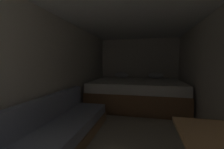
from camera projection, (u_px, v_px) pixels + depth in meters
name	position (u px, v px, depth m)	size (l,w,h in m)	color
ground_plane	(130.00, 134.00, 2.55)	(7.44, 7.44, 0.00)	#B2A893
wall_back	(139.00, 69.00, 5.15)	(2.66, 0.05, 2.02)	beige
wall_left	(60.00, 73.00, 2.77)	(0.05, 5.44, 2.02)	beige
wall_right	(220.00, 76.00, 2.19)	(0.05, 5.44, 2.02)	beige
ceiling_slab	(131.00, 10.00, 2.40)	(2.66, 5.44, 0.05)	white
bed	(137.00, 93.00, 4.24)	(2.44, 1.85, 0.91)	brown
sofa_left	(50.00, 138.00, 1.96)	(0.70, 2.71, 0.70)	tan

